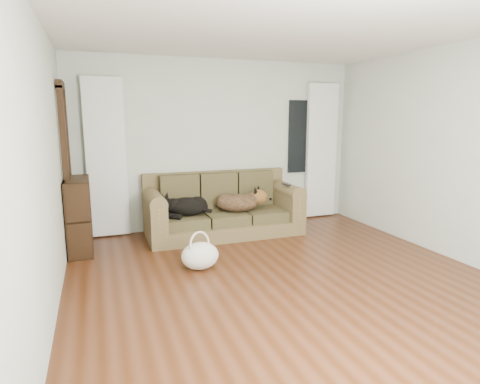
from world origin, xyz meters
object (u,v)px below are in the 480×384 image
object	(u,v)px
sofa	(224,205)
tote_bag	(200,256)
dog_shepherd	(239,202)
bookshelf	(79,214)
dog_black_lab	(184,206)

from	to	relation	value
sofa	tote_bag	bearing A→B (deg)	-118.68
dog_shepherd	bookshelf	xyz separation A→B (m)	(-2.22, -0.06, 0.01)
sofa	bookshelf	bearing A→B (deg)	-176.65
tote_bag	bookshelf	bearing A→B (deg)	139.04
dog_shepherd	tote_bag	world-z (taller)	dog_shepherd
sofa	tote_bag	distance (m)	1.46
bookshelf	sofa	bearing A→B (deg)	0.03
dog_shepherd	dog_black_lab	bearing A→B (deg)	23.23
dog_shepherd	bookshelf	distance (m)	2.22
dog_black_lab	dog_shepherd	distance (m)	0.83
tote_bag	bookshelf	world-z (taller)	bookshelf
sofa	dog_shepherd	size ratio (longest dim) A/B	3.46
tote_bag	dog_black_lab	bearing A→B (deg)	86.24
dog_shepherd	bookshelf	bearing A→B (deg)	25.27
tote_bag	bookshelf	size ratio (longest dim) A/B	0.45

